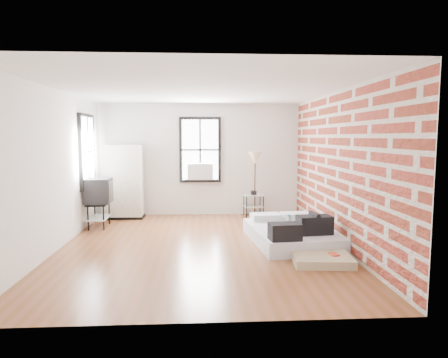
{
  "coord_description": "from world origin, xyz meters",
  "views": [
    {
      "loc": [
        0.02,
        -7.07,
        1.98
      ],
      "look_at": [
        0.45,
        0.3,
        1.19
      ],
      "focal_mm": 32.0,
      "sensor_mm": 36.0,
      "label": 1
    }
  ],
  "objects": [
    {
      "name": "ground",
      "position": [
        0.0,
        0.0,
        0.0
      ],
      "size": [
        6.0,
        6.0,
        0.0
      ],
      "primitive_type": "plane",
      "color": "brown",
      "rests_on": "ground"
    },
    {
      "name": "room_shell",
      "position": [
        0.23,
        0.36,
        1.74
      ],
      "size": [
        5.02,
        6.02,
        2.8
      ],
      "color": "silver",
      "rests_on": "ground"
    },
    {
      "name": "mattress_main",
      "position": [
        1.75,
        0.17,
        0.18
      ],
      "size": [
        1.7,
        2.18,
        0.65
      ],
      "rotation": [
        0.0,
        0.0,
        0.1
      ],
      "color": "white",
      "rests_on": "ground"
    },
    {
      "name": "mattress_bare",
      "position": [
        1.94,
        -0.45,
        0.11
      ],
      "size": [
        1.04,
        1.78,
        0.37
      ],
      "rotation": [
        0.0,
        0.0,
        -0.09
      ],
      "color": "beige",
      "rests_on": "ground"
    },
    {
      "name": "wardrobe",
      "position": [
        -1.84,
        2.65,
        0.89
      ],
      "size": [
        0.91,
        0.53,
        1.78
      ],
      "rotation": [
        0.0,
        0.0,
        -0.02
      ],
      "color": "black",
      "rests_on": "ground"
    },
    {
      "name": "side_table",
      "position": [
        1.33,
        2.72,
        0.43
      ],
      "size": [
        0.52,
        0.43,
        0.64
      ],
      "rotation": [
        0.0,
        0.0,
        0.1
      ],
      "color": "black",
      "rests_on": "ground"
    },
    {
      "name": "floor_lamp",
      "position": [
        1.35,
        2.65,
        1.38
      ],
      "size": [
        0.35,
        0.35,
        1.61
      ],
      "color": "black",
      "rests_on": "ground"
    },
    {
      "name": "tv_stand",
      "position": [
        -2.21,
        1.67,
        0.77
      ],
      "size": [
        0.56,
        0.78,
        1.08
      ],
      "rotation": [
        0.0,
        0.0,
        0.04
      ],
      "color": "black",
      "rests_on": "ground"
    }
  ]
}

